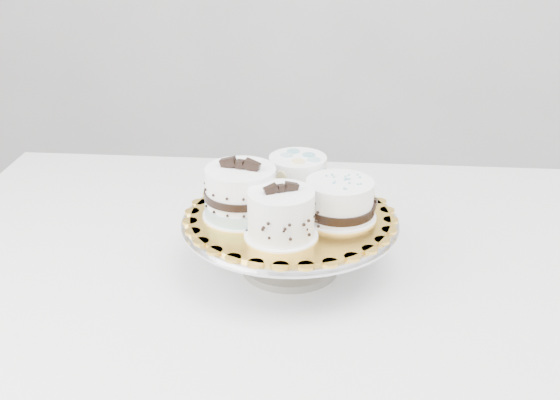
# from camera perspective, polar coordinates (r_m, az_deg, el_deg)

# --- Properties ---
(table) EXTENTS (1.27, 0.85, 0.75)m
(table) POSITION_cam_1_polar(r_m,az_deg,el_deg) (1.24, -0.20, -7.04)
(table) COLOR white
(table) RESTS_ON floor
(cake_stand) EXTENTS (0.34, 0.34, 0.09)m
(cake_stand) POSITION_cam_1_polar(r_m,az_deg,el_deg) (1.12, 0.82, -2.77)
(cake_stand) COLOR gray
(cake_stand) RESTS_ON table
(cake_board) EXTENTS (0.38, 0.38, 0.00)m
(cake_board) POSITION_cam_1_polar(r_m,az_deg,el_deg) (1.11, 0.83, -1.32)
(cake_board) COLOR gold
(cake_board) RESTS_ON cake_stand
(cake_swirl) EXTENTS (0.13, 0.13, 0.09)m
(cake_swirl) POSITION_cam_1_polar(r_m,az_deg,el_deg) (1.03, 0.09, -1.25)
(cake_swirl) COLOR white
(cake_swirl) RESTS_ON cake_board
(cake_banded) EXTENTS (0.13, 0.13, 0.10)m
(cake_banded) POSITION_cam_1_polar(r_m,az_deg,el_deg) (1.09, -3.20, 0.47)
(cake_banded) COLOR white
(cake_banded) RESTS_ON cake_board
(cake_dots) EXTENTS (0.12, 0.12, 0.07)m
(cake_dots) POSITION_cam_1_polar(r_m,az_deg,el_deg) (1.16, 1.45, 1.94)
(cake_dots) COLOR white
(cake_dots) RESTS_ON cake_board
(cake_ribbon) EXTENTS (0.13, 0.12, 0.06)m
(cake_ribbon) POSITION_cam_1_polar(r_m,az_deg,el_deg) (1.09, 4.90, -0.05)
(cake_ribbon) COLOR white
(cake_ribbon) RESTS_ON cake_board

